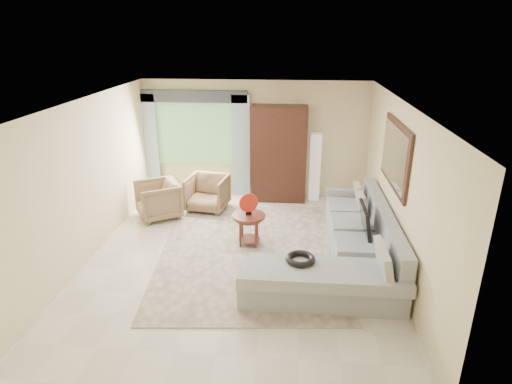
# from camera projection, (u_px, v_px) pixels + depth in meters

# --- Properties ---
(ground) EXTENTS (6.00, 6.00, 0.00)m
(ground) POSITION_uv_depth(u_px,v_px,m) (240.00, 257.00, 7.26)
(ground) COLOR silver
(ground) RESTS_ON ground
(area_rug) EXTENTS (3.32, 4.24, 0.02)m
(area_rug) POSITION_uv_depth(u_px,v_px,m) (249.00, 252.00, 7.38)
(area_rug) COLOR #C1B198
(area_rug) RESTS_ON ground
(sectional_sofa) EXTENTS (2.30, 3.46, 0.90)m
(sectional_sofa) POSITION_uv_depth(u_px,v_px,m) (348.00, 251.00, 6.85)
(sectional_sofa) COLOR #93969B
(sectional_sofa) RESTS_ON ground
(tv_screen) EXTENTS (0.14, 0.74, 0.48)m
(tv_screen) POSITION_uv_depth(u_px,v_px,m) (365.00, 220.00, 6.92)
(tv_screen) COLOR black
(tv_screen) RESTS_ON sectional_sofa
(garden_hose) EXTENTS (0.43, 0.43, 0.09)m
(garden_hose) POSITION_uv_depth(u_px,v_px,m) (300.00, 259.00, 6.10)
(garden_hose) COLOR black
(garden_hose) RESTS_ON sectional_sofa
(coffee_table) EXTENTS (0.58, 0.58, 0.58)m
(coffee_table) POSITION_uv_depth(u_px,v_px,m) (249.00, 229.00, 7.55)
(coffee_table) COLOR #451A12
(coffee_table) RESTS_ON ground
(red_disc) EXTENTS (0.33, 0.15, 0.34)m
(red_disc) POSITION_uv_depth(u_px,v_px,m) (249.00, 203.00, 7.37)
(red_disc) COLOR red
(red_disc) RESTS_ON coffee_table
(armchair_left) EXTENTS (1.12, 1.11, 0.75)m
(armchair_left) POSITION_uv_depth(u_px,v_px,m) (158.00, 200.00, 8.66)
(armchair_left) COLOR #9E8456
(armchair_left) RESTS_ON ground
(armchair_right) EXTENTS (0.91, 0.93, 0.74)m
(armchair_right) POSITION_uv_depth(u_px,v_px,m) (207.00, 193.00, 9.03)
(armchair_right) COLOR olive
(armchair_right) RESTS_ON ground
(potted_plant) EXTENTS (0.57, 0.52, 0.54)m
(potted_plant) POSITION_uv_depth(u_px,v_px,m) (170.00, 187.00, 9.69)
(potted_plant) COLOR #999999
(potted_plant) RESTS_ON ground
(armoire) EXTENTS (1.20, 0.55, 2.10)m
(armoire) POSITION_uv_depth(u_px,v_px,m) (279.00, 154.00, 9.37)
(armoire) COLOR black
(armoire) RESTS_ON ground
(floor_lamp) EXTENTS (0.24, 0.24, 1.50)m
(floor_lamp) POSITION_uv_depth(u_px,v_px,m) (315.00, 167.00, 9.47)
(floor_lamp) COLOR silver
(floor_lamp) RESTS_ON ground
(window) EXTENTS (1.80, 0.04, 1.40)m
(window) POSITION_uv_depth(u_px,v_px,m) (195.00, 134.00, 9.63)
(window) COLOR #669E59
(window) RESTS_ON wall_back
(curtain_left) EXTENTS (0.40, 0.08, 2.30)m
(curtain_left) POSITION_uv_depth(u_px,v_px,m) (150.00, 145.00, 9.72)
(curtain_left) COLOR #9EB7CC
(curtain_left) RESTS_ON ground
(curtain_right) EXTENTS (0.40, 0.08, 2.30)m
(curtain_right) POSITION_uv_depth(u_px,v_px,m) (241.00, 147.00, 9.55)
(curtain_right) COLOR #9EB7CC
(curtain_right) RESTS_ON ground
(valance) EXTENTS (2.40, 0.12, 0.26)m
(valance) POSITION_uv_depth(u_px,v_px,m) (193.00, 96.00, 9.26)
(valance) COLOR #1E232D
(valance) RESTS_ON wall_back
(wall_mirror) EXTENTS (0.05, 1.70, 1.05)m
(wall_mirror) POSITION_uv_depth(u_px,v_px,m) (395.00, 155.00, 6.76)
(wall_mirror) COLOR black
(wall_mirror) RESTS_ON wall_right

